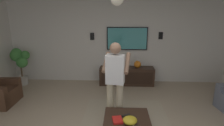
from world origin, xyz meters
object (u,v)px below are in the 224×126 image
(book, at_px, (117,120))
(bowl, at_px, (130,120))
(potted_plant_tall, at_px, (20,60))
(wall_speaker_left, at_px, (161,36))
(wall_speaker_right, at_px, (92,36))
(media_console, at_px, (127,76))
(vase_round, at_px, (137,64))
(remote_black, at_px, (126,115))
(person_standing, at_px, (115,77))
(tv, at_px, (127,39))

(book, bearing_deg, bowl, -115.57)
(potted_plant_tall, relative_size, wall_speaker_left, 5.30)
(book, bearing_deg, wall_speaker_right, 5.36)
(media_console, height_order, bowl, media_console)
(potted_plant_tall, relative_size, book, 5.30)
(media_console, bearing_deg, bowl, -0.96)
(bowl, bearing_deg, vase_round, -7.65)
(media_console, xyz_separation_m, vase_round, (-0.00, -0.33, 0.39))
(vase_round, height_order, wall_speaker_left, wall_speaker_left)
(potted_plant_tall, bearing_deg, remote_black, -126.92)
(potted_plant_tall, xyz_separation_m, book, (-2.58, -3.07, -0.37))
(book, height_order, wall_speaker_right, wall_speaker_right)
(media_console, bearing_deg, wall_speaker_left, 103.68)
(book, relative_size, vase_round, 1.00)
(media_console, bearing_deg, potted_plant_tall, -87.11)
(wall_speaker_right, bearing_deg, vase_round, -100.15)
(remote_black, bearing_deg, wall_speaker_left, -141.42)
(media_console, xyz_separation_m, wall_speaker_left, (0.25, -1.04, 1.25))
(remote_black, bearing_deg, potted_plant_tall, -66.32)
(book, bearing_deg, person_standing, -5.50)
(book, bearing_deg, tv, -15.33)
(potted_plant_tall, height_order, wall_speaker_left, wall_speaker_left)
(bowl, distance_m, remote_black, 0.23)
(bowl, distance_m, wall_speaker_left, 3.42)
(remote_black, bearing_deg, person_standing, -98.22)
(book, xyz_separation_m, vase_round, (2.74, -0.58, 0.24))
(vase_round, relative_size, wall_speaker_left, 1.00)
(remote_black, relative_size, wall_speaker_left, 0.68)
(book, distance_m, vase_round, 2.82)
(potted_plant_tall, distance_m, book, 4.03)
(media_console, height_order, wall_speaker_left, wall_speaker_left)
(vase_round, distance_m, wall_speaker_left, 1.15)
(bowl, xyz_separation_m, book, (0.06, 0.21, -0.04))
(tv, bearing_deg, vase_round, 53.51)
(remote_black, xyz_separation_m, vase_round, (2.58, -0.43, 0.25))
(bowl, height_order, remote_black, bowl)
(person_standing, distance_m, wall_speaker_left, 2.74)
(person_standing, relative_size, potted_plant_tall, 1.41)
(tv, bearing_deg, wall_speaker_right, -90.68)
(tv, bearing_deg, bowl, -0.89)
(potted_plant_tall, distance_m, wall_speaker_right, 2.37)
(media_console, relative_size, tv, 1.33)
(bowl, relative_size, wall_speaker_left, 1.09)
(person_standing, bearing_deg, bowl, -152.03)
(tv, relative_size, wall_speaker_right, 5.80)
(tv, bearing_deg, wall_speaker_left, 90.72)
(remote_black, bearing_deg, bowl, 75.75)
(remote_black, distance_m, book, 0.22)
(tv, relative_size, potted_plant_tall, 1.09)
(person_standing, distance_m, wall_speaker_right, 2.50)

